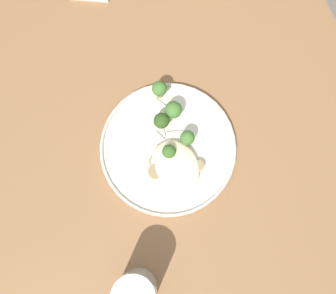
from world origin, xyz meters
TOP-DOWN VIEW (x-y plane):
  - ground at (0.00, 0.00)m, footprint 6.00×6.00m
  - wooden_dining_table at (0.00, 0.00)m, footprint 1.40×1.00m
  - dinner_plate at (-0.01, -0.03)m, footprint 0.29×0.29m
  - noodle_bed at (-0.05, -0.03)m, footprint 0.12×0.10m
  - seared_scallop_tiny_bay at (-0.08, -0.05)m, footprint 0.04×0.04m
  - seared_scallop_on_noodles at (-0.02, 0.01)m, footprint 0.02×0.02m
  - seared_scallop_right_edge at (-0.09, -0.02)m, footprint 0.02×0.02m
  - seared_scallop_large_seared at (-0.05, 0.01)m, footprint 0.03×0.03m
  - seared_scallop_half_hidden at (-0.06, -0.04)m, footprint 0.03×0.03m
  - seared_scallop_rear_pale at (-0.01, -0.01)m, footprint 0.02×0.02m
  - seared_scallop_front_small at (-0.07, -0.08)m, footprint 0.02×0.02m
  - broccoli_floret_split_head at (-0.01, -0.07)m, footprint 0.03×0.03m
  - broccoli_floret_beside_noodles at (0.11, -0.06)m, footprint 0.03×0.03m
  - broccoli_floret_near_rim at (-0.02, -0.03)m, footprint 0.03×0.03m
  - broccoli_floret_right_tilted at (0.06, -0.07)m, footprint 0.04×0.04m
  - broccoli_floret_small_sprig at (0.05, -0.04)m, footprint 0.03×0.03m
  - onion_sliver_curled_piece at (0.02, -0.06)m, footprint 0.02×0.04m
  - onion_sliver_pale_crescent at (0.08, -0.06)m, footprint 0.05×0.03m
  - onion_sliver_long_sliver at (0.01, -0.03)m, footprint 0.05×0.02m
  - onion_sliver_short_strip at (0.04, -0.03)m, footprint 0.05×0.01m
  - water_glass at (-0.25, 0.13)m, footprint 0.08×0.08m

SIDE VIEW (x-z plane):
  - ground at x=0.00m, z-range 0.00..0.00m
  - wooden_dining_table at x=0.00m, z-range 0.29..1.03m
  - dinner_plate at x=-0.01m, z-range 0.74..0.76m
  - onion_sliver_curled_piece at x=0.02m, z-range 0.75..0.76m
  - onion_sliver_pale_crescent at x=0.08m, z-range 0.75..0.76m
  - onion_sliver_long_sliver at x=0.01m, z-range 0.75..0.76m
  - onion_sliver_short_strip at x=0.04m, z-range 0.75..0.76m
  - seared_scallop_front_small at x=-0.07m, z-range 0.75..0.77m
  - seared_scallop_on_noodles at x=-0.02m, z-range 0.75..0.77m
  - seared_scallop_half_hidden at x=-0.06m, z-range 0.75..0.77m
  - seared_scallop_rear_pale at x=-0.01m, z-range 0.75..0.77m
  - seared_scallop_right_edge at x=-0.09m, z-range 0.75..0.77m
  - seared_scallop_tiny_bay at x=-0.08m, z-range 0.75..0.77m
  - seared_scallop_large_seared at x=-0.05m, z-range 0.75..0.77m
  - noodle_bed at x=-0.05m, z-range 0.75..0.78m
  - broccoli_floret_near_rim at x=-0.02m, z-range 0.76..0.80m
  - broccoli_floret_split_head at x=-0.01m, z-range 0.76..0.80m
  - broccoli_floret_small_sprig at x=0.05m, z-range 0.76..0.81m
  - broccoli_floret_right_tilted at x=0.06m, z-range 0.76..0.81m
  - broccoli_floret_beside_noodles at x=0.11m, z-range 0.76..0.81m
  - water_glass at x=-0.25m, z-range 0.73..0.86m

